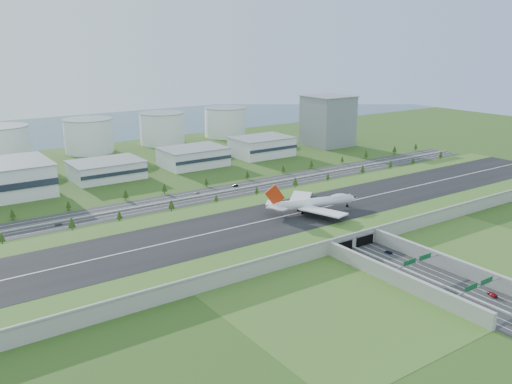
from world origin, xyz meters
TOP-DOWN VIEW (x-y plane):
  - ground at (0.00, 0.00)m, footprint 1200.00×1200.00m
  - airfield_deck at (0.00, -0.09)m, footprint 520.00×100.00m
  - underpass_road at (0.00, -99.42)m, footprint 38.80×120.40m
  - sign_gantry_near at (0.00, -95.04)m, footprint 38.70×0.70m
  - sign_gantry_far at (0.00, -130.04)m, footprint 38.70×0.70m
  - north_expressway at (0.00, 95.00)m, footprint 560.00×36.00m
  - tree_row at (25.77, 94.87)m, footprint 502.95×48.72m
  - hangar_mid_a at (-60.00, 190.00)m, footprint 58.00×42.00m
  - hangar_mid_b at (25.00, 190.00)m, footprint 58.00×42.00m
  - hangar_mid_c at (105.00, 190.00)m, footprint 58.00×42.00m
  - office_tower at (200.00, 195.00)m, footprint 46.00×46.00m
  - fuel_tank_a at (-120.00, 310.00)m, footprint 50.00×50.00m
  - fuel_tank_b at (-35.00, 310.00)m, footprint 50.00×50.00m
  - fuel_tank_c at (50.00, 310.00)m, footprint 50.00×50.00m
  - fuel_tank_d at (135.00, 310.00)m, footprint 50.00×50.00m
  - bay_water at (0.00, 480.00)m, footprint 1200.00×260.00m
  - boeing_747 at (9.81, -2.19)m, footprint 66.44×62.06m
  - car_0 at (-8.30, -79.11)m, footprint 1.96×4.20m
  - car_1 at (-8.81, -120.76)m, footprint 3.19×4.64m
  - car_2 at (10.41, -66.97)m, footprint 2.59×4.90m
  - car_3 at (10.33, -131.26)m, footprint 4.68×6.39m
  - car_4 at (-129.37, 88.50)m, footprint 5.06×2.66m
  - car_5 at (16.87, 103.44)m, footprint 5.31×2.76m
  - car_6 at (184.73, 88.68)m, footprint 6.68×4.65m
  - car_7 at (-19.45, 103.15)m, footprint 4.99×3.43m

SIDE VIEW (x-z plane):
  - ground at x=0.00m, z-range 0.00..0.00m
  - bay_water at x=0.00m, z-range 0.00..0.06m
  - north_expressway at x=0.00m, z-range 0.00..0.12m
  - car_2 at x=10.41m, z-range 0.12..1.43m
  - car_7 at x=-19.45m, z-range 0.12..1.46m
  - car_0 at x=-8.30m, z-range 0.12..1.51m
  - car_1 at x=-8.81m, z-range 0.12..1.57m
  - car_4 at x=-129.37m, z-range 0.12..1.76m
  - car_5 at x=16.87m, z-range 0.12..1.79m
  - car_6 at x=184.73m, z-range 0.12..1.81m
  - car_3 at x=10.33m, z-range 0.12..1.84m
  - underpass_road at x=0.00m, z-range -0.57..7.43m
  - airfield_deck at x=0.00m, z-range -0.48..8.72m
  - tree_row at x=25.77m, z-range 0.54..9.04m
  - sign_gantry_near at x=0.00m, z-range 2.05..11.85m
  - sign_gantry_far at x=0.00m, z-range 2.05..11.85m
  - hangar_mid_a at x=-60.00m, z-range 0.00..15.00m
  - hangar_mid_b at x=25.00m, z-range 0.00..17.00m
  - hangar_mid_c at x=105.00m, z-range 0.00..19.00m
  - boeing_747 at x=9.81m, z-range 3.48..24.39m
  - fuel_tank_a at x=-120.00m, z-range 0.00..35.00m
  - fuel_tank_b at x=-35.00m, z-range 0.00..35.00m
  - fuel_tank_c at x=50.00m, z-range 0.00..35.00m
  - fuel_tank_d at x=135.00m, z-range 0.00..35.00m
  - office_tower at x=200.00m, z-range 0.00..55.00m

